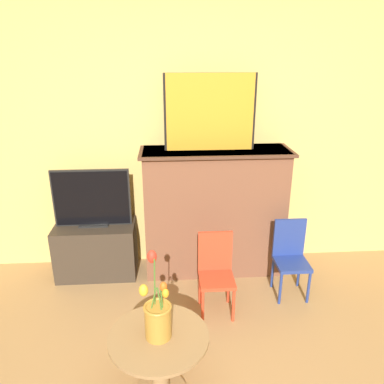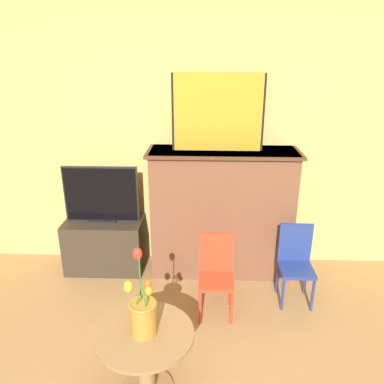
# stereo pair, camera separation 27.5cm
# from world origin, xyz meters

# --- Properties ---
(wall_back) EXTENTS (8.00, 0.06, 2.70)m
(wall_back) POSITION_xyz_m (0.00, 2.13, 1.35)
(wall_back) COLOR #E0BC66
(wall_back) RESTS_ON ground
(fireplace_mantel) EXTENTS (1.34, 0.45, 1.20)m
(fireplace_mantel) POSITION_xyz_m (0.23, 1.90, 0.61)
(fireplace_mantel) COLOR brown
(fireplace_mantel) RESTS_ON ground
(painting) EXTENTS (0.78, 0.03, 0.65)m
(painting) POSITION_xyz_m (0.17, 1.90, 1.52)
(painting) COLOR black
(painting) RESTS_ON fireplace_mantel
(tv_stand) EXTENTS (0.73, 0.40, 0.50)m
(tv_stand) POSITION_xyz_m (-0.88, 1.88, 0.25)
(tv_stand) COLOR #382D23
(tv_stand) RESTS_ON ground
(tv_monitor) EXTENTS (0.69, 0.12, 0.53)m
(tv_monitor) POSITION_xyz_m (-0.88, 1.89, 0.76)
(tv_monitor) COLOR black
(tv_monitor) RESTS_ON tv_stand
(chair_red) EXTENTS (0.28, 0.28, 0.67)m
(chair_red) POSITION_xyz_m (0.17, 1.28, 0.37)
(chair_red) COLOR red
(chair_red) RESTS_ON ground
(chair_blue) EXTENTS (0.28, 0.28, 0.67)m
(chair_blue) POSITION_xyz_m (0.84, 1.47, 0.37)
(chair_blue) COLOR navy
(chair_blue) RESTS_ON ground
(side_table) EXTENTS (0.60, 0.60, 0.45)m
(side_table) POSITION_xyz_m (-0.27, 0.47, 0.30)
(side_table) COLOR #99754C
(side_table) RESTS_ON ground
(vase_tulips) EXTENTS (0.18, 0.16, 0.54)m
(vase_tulips) POSITION_xyz_m (-0.28, 0.47, 0.59)
(vase_tulips) COLOR #B78433
(vase_tulips) RESTS_ON side_table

